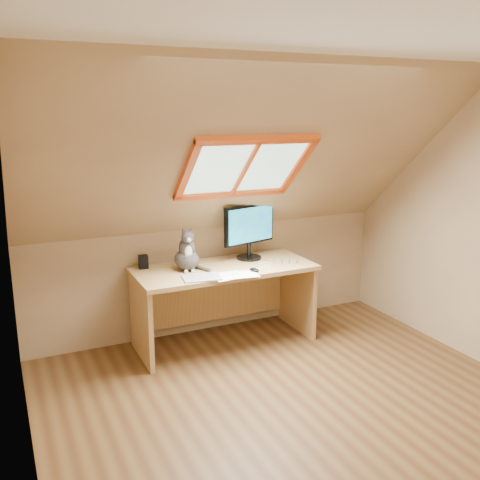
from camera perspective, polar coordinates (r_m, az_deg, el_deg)
ground at (r=3.90m, az=7.42°, el=-18.32°), size 3.50×3.50×0.00m
room_shell at (r=3.29m, az=9.05°, el=2.51°), size 3.52×3.52×2.41m
desk at (r=4.83m, az=-2.03°, el=-5.15°), size 1.58×0.69×0.72m
monitor at (r=4.88m, az=1.00°, el=1.27°), size 0.54×0.23×0.50m
cat at (r=4.59m, az=-5.70°, el=-1.55°), size 0.24×0.27×0.38m
desk_speaker at (r=4.71m, az=-10.27°, el=-2.30°), size 0.09×0.09×0.11m
graphics_tablet at (r=4.39m, az=-4.12°, el=-4.02°), size 0.33×0.26×0.01m
mouse at (r=4.56m, az=1.52°, el=-3.20°), size 0.09×0.11×0.03m
papers at (r=4.45m, az=-1.26°, el=-3.80°), size 0.33×0.27×0.00m
cables at (r=4.80m, az=4.01°, el=-2.48°), size 0.51×0.26×0.01m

